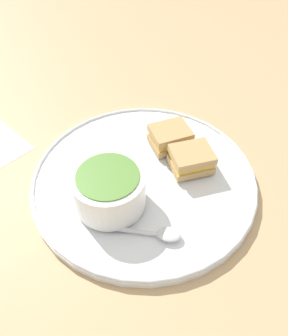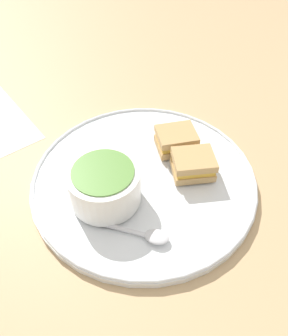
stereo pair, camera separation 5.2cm
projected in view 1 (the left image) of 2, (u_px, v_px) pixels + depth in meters
The scene contains 6 objects.
ground_plane at pixel (144, 181), 0.54m from camera, with size 2.40×2.40×0.00m, color tan.
plate at pixel (144, 178), 0.54m from camera, with size 0.36×0.36×0.02m.
soup_bowl at pixel (107, 187), 0.47m from camera, with size 0.11×0.11×0.06m.
spoon at pixel (164, 234), 0.45m from camera, with size 0.07×0.09×0.01m.
sandwich_half_near at pixel (191, 159), 0.53m from camera, with size 0.08×0.08×0.03m.
sandwich_half_far at pixel (170, 137), 0.57m from camera, with size 0.08×0.08×0.03m.
Camera 1 is at (-0.26, -0.24, 0.41)m, focal length 35.00 mm.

